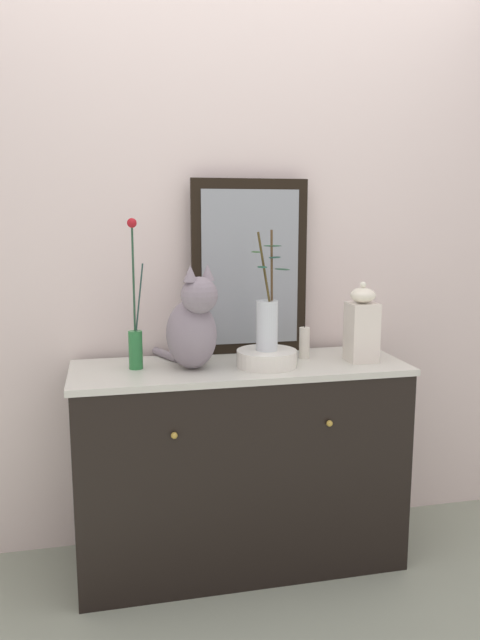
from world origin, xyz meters
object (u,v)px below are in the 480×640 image
(bowl_porcelain, at_px, (267,358))
(vase_slim_green, at_px, (135,334))
(cat_sitting, at_px, (193,326))
(jar_lidded_porcelain, at_px, (362,326))
(sideboard, at_px, (240,465))
(candle_pillar, at_px, (304,343))
(vase_glass_clear, at_px, (267,321))
(mirror_leaning, at_px, (250,267))

(bowl_porcelain, bearing_deg, vase_slim_green, 171.99)
(cat_sitting, relative_size, jar_lidded_porcelain, 1.26)
(sideboard, xyz_separation_m, bowl_porcelain, (0.10, -0.04, 0.45))
(bowl_porcelain, xyz_separation_m, candle_pillar, (0.19, 0.10, 0.03))
(jar_lidded_porcelain, height_order, candle_pillar, jar_lidded_porcelain)
(jar_lidded_porcelain, xyz_separation_m, candle_pillar, (-0.21, 0.10, -0.08))
(sideboard, xyz_separation_m, vase_glass_clear, (0.10, -0.05, 0.60))
(cat_sitting, height_order, candle_pillar, cat_sitting)
(mirror_leaning, xyz_separation_m, jar_lidded_porcelain, (0.40, -0.25, -0.22))
(mirror_leaning, relative_size, vase_slim_green, 1.28)
(vase_glass_clear, xyz_separation_m, candle_pillar, (0.19, 0.10, -0.12))
(sideboard, xyz_separation_m, mirror_leaning, (0.09, 0.21, 0.79))
(mirror_leaning, height_order, vase_glass_clear, mirror_leaning)
(jar_lidded_porcelain, bearing_deg, bowl_porcelain, 179.70)
(vase_slim_green, relative_size, bowl_porcelain, 2.43)
(cat_sitting, relative_size, vase_slim_green, 0.71)
(sideboard, xyz_separation_m, cat_sitting, (-0.19, -0.02, 0.59))
(bowl_porcelain, bearing_deg, cat_sitting, 175.35)
(vase_slim_green, distance_m, candle_pillar, 0.69)
(mirror_leaning, relative_size, cat_sitting, 1.80)
(sideboard, relative_size, vase_glass_clear, 2.83)
(bowl_porcelain, bearing_deg, vase_glass_clear, -84.27)
(vase_slim_green, height_order, bowl_porcelain, vase_slim_green)
(mirror_leaning, xyz_separation_m, candle_pillar, (0.20, -0.16, -0.30))
(cat_sitting, distance_m, jar_lidded_porcelain, 0.68)
(cat_sitting, xyz_separation_m, candle_pillar, (0.47, 0.07, -0.10))
(vase_slim_green, bearing_deg, candle_pillar, 2.03)
(jar_lidded_porcelain, bearing_deg, candle_pillar, 155.04)
(cat_sitting, bearing_deg, vase_slim_green, 167.59)
(mirror_leaning, xyz_separation_m, vase_slim_green, (-0.49, -0.18, -0.23))
(mirror_leaning, distance_m, cat_sitting, 0.41)
(sideboard, xyz_separation_m, vase_slim_green, (-0.41, 0.03, 0.56))
(cat_sitting, bearing_deg, jar_lidded_porcelain, -2.14)
(cat_sitting, xyz_separation_m, jar_lidded_porcelain, (0.68, -0.03, -0.02))
(mirror_leaning, bearing_deg, bowl_porcelain, -87.92)
(sideboard, distance_m, cat_sitting, 0.62)
(vase_slim_green, xyz_separation_m, jar_lidded_porcelain, (0.90, -0.07, 0.01))
(mirror_leaning, height_order, candle_pillar, mirror_leaning)
(sideboard, xyz_separation_m, jar_lidded_porcelain, (0.49, -0.05, 0.57))
(mirror_leaning, distance_m, bowl_porcelain, 0.42)
(sideboard, bearing_deg, vase_slim_green, 176.34)
(vase_glass_clear, bearing_deg, cat_sitting, 175.03)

